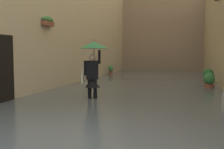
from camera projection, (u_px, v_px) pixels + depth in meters
ground_plane at (145, 86)px, 13.49m from camera, size 60.00×60.00×0.00m
flood_water at (145, 84)px, 13.48m from camera, size 7.59×25.40×0.18m
building_facade_far at (163, 21)px, 23.34m from camera, size 10.39×1.80×8.91m
person_wading at (93, 61)px, 8.63m from camera, size 0.93×0.93×2.09m
potted_plant_far_right at (111, 71)px, 18.57m from camera, size 0.33×0.33×0.82m
potted_plant_mid_left at (209, 82)px, 11.49m from camera, size 0.47×0.47×0.83m
potted_plant_far_left at (208, 76)px, 14.25m from camera, size 0.53×0.53×0.83m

